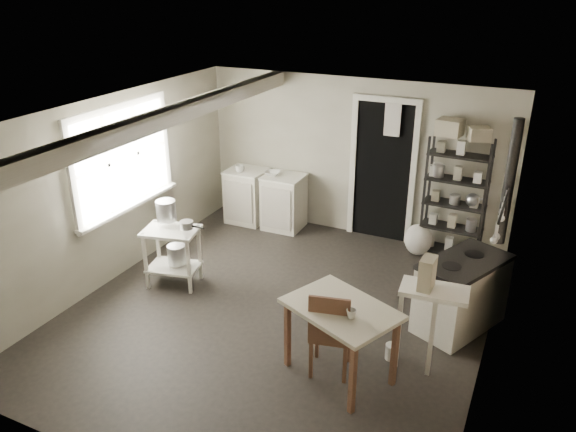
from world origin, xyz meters
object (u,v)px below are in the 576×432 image
at_px(work_table, 340,342).
at_px(flour_sack, 418,239).
at_px(prep_table, 173,255).
at_px(stockpot, 166,211).
at_px(shelf_rack, 456,193).
at_px(chair, 331,328).
at_px(base_cabinets, 265,196).
at_px(stove, 462,291).

bearing_deg(work_table, flour_sack, 88.18).
bearing_deg(prep_table, stockpot, 141.79).
bearing_deg(shelf_rack, chair, -99.60).
height_order(stockpot, work_table, stockpot).
bearing_deg(shelf_rack, flour_sack, -164.03).
xyz_separation_m(prep_table, base_cabinets, (0.19, 2.12, 0.06)).
xyz_separation_m(stockpot, base_cabinets, (0.29, 2.03, -0.48)).
xyz_separation_m(stockpot, shelf_rack, (3.09, 2.10, 0.01)).
bearing_deg(prep_table, chair, -17.13).
xyz_separation_m(stockpot, chair, (2.49, -0.82, -0.45)).
relative_size(prep_table, work_table, 0.74).
bearing_deg(flour_sack, work_table, -91.82).
bearing_deg(flour_sack, base_cabinets, 179.29).
relative_size(stockpot, shelf_rack, 0.15).
height_order(stockpot, stove, stockpot).
relative_size(base_cabinets, stove, 1.23).
distance_m(prep_table, shelf_rack, 3.74).
height_order(prep_table, shelf_rack, shelf_rack).
relative_size(work_table, chair, 1.09).
bearing_deg(chair, flour_sack, 73.72).
relative_size(stockpot, flour_sack, 0.57).
relative_size(stockpot, stove, 0.25).
bearing_deg(chair, shelf_rack, 66.08).
xyz_separation_m(stockpot, work_table, (2.59, -0.85, -0.56)).
xyz_separation_m(prep_table, flour_sack, (2.57, 2.09, -0.16)).
distance_m(stockpot, stove, 3.56).
height_order(base_cabinets, chair, chair).
distance_m(prep_table, base_cabinets, 2.13).
height_order(stockpot, flour_sack, stockpot).
bearing_deg(shelf_rack, work_table, -97.53).
bearing_deg(stockpot, shelf_rack, 34.30).
relative_size(shelf_rack, chair, 1.82).
distance_m(stockpot, flour_sack, 3.42).
bearing_deg(base_cabinets, flour_sack, -1.53).
bearing_deg(shelf_rack, stove, -73.96).
distance_m(base_cabinets, chair, 3.60).
bearing_deg(prep_table, work_table, -17.20).
bearing_deg(stockpot, stove, 7.97).
bearing_deg(chair, prep_table, 150.53).
bearing_deg(chair, work_table, -31.14).
distance_m(stove, work_table, 1.62).
bearing_deg(stove, shelf_rack, 128.66).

